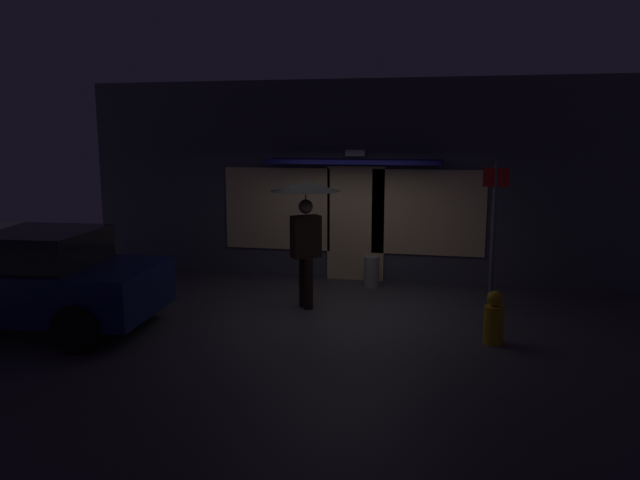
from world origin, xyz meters
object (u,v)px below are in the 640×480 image
at_px(person_with_umbrella, 306,211).
at_px(sidewalk_bollard, 372,272).
at_px(street_sign_post, 494,226).
at_px(fire_hydrant, 494,319).
at_px(parked_car, 17,278).

bearing_deg(person_with_umbrella, sidewalk_bollard, -155.47).
bearing_deg(street_sign_post, fire_hydrant, -91.35).
distance_m(sidewalk_bollard, fire_hydrant, 3.42).
bearing_deg(parked_car, person_with_umbrella, 22.60).
distance_m(person_with_umbrella, parked_car, 4.37).
relative_size(person_with_umbrella, parked_car, 0.49).
bearing_deg(fire_hydrant, sidewalk_bollard, 126.61).
relative_size(person_with_umbrella, sidewalk_bollard, 3.60).
relative_size(street_sign_post, sidewalk_bollard, 4.15).
height_order(street_sign_post, sidewalk_bollard, street_sign_post).
bearing_deg(fire_hydrant, street_sign_post, 88.65).
bearing_deg(street_sign_post, sidewalk_bollard, 154.89).
distance_m(person_with_umbrella, fire_hydrant, 3.36).
height_order(sidewalk_bollard, fire_hydrant, fire_hydrant).
relative_size(person_with_umbrella, street_sign_post, 0.87).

